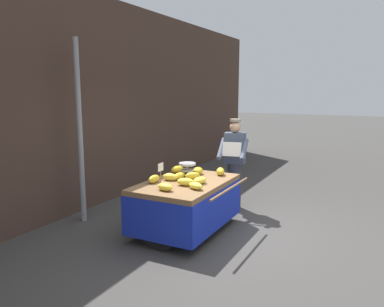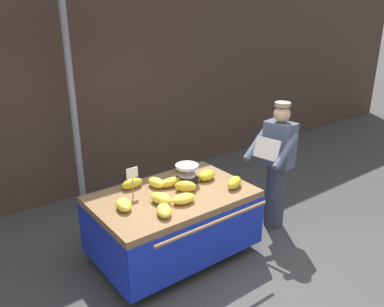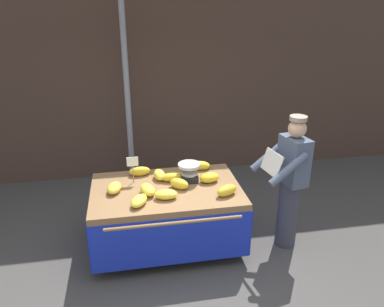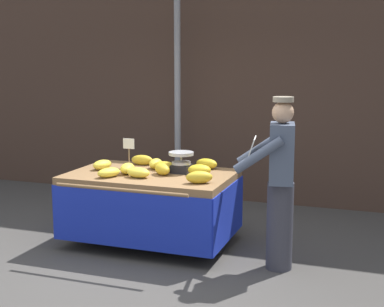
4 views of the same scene
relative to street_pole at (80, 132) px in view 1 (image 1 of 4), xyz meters
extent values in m
plane|color=#423F3D|center=(0.60, -2.61, -1.55)|extent=(60.00, 60.00, 0.00)
cube|color=#473328|center=(0.60, 0.52, 0.46)|extent=(16.00, 0.24, 4.02)
cylinder|color=gray|center=(0.00, 0.00, 0.00)|extent=(0.09, 0.09, 3.09)
cube|color=olive|center=(0.38, -1.81, -0.77)|extent=(1.80, 1.15, 0.08)
cylinder|color=black|center=(-0.44, -1.81, -1.19)|extent=(0.05, 0.72, 0.72)
cylinder|color=#B7B7BC|center=(-0.47, -1.81, -1.19)|extent=(0.01, 0.13, 0.13)
cylinder|color=black|center=(1.20, -1.81, -1.19)|extent=(0.05, 0.72, 0.72)
cylinder|color=#B7B7BC|center=(1.23, -1.81, -1.19)|extent=(0.01, 0.13, 0.13)
cylinder|color=#4C4742|center=(0.38, -1.32, -1.18)|extent=(0.05, 0.05, 0.74)
cube|color=#192DB2|center=(0.38, -2.39, -1.11)|extent=(1.80, 0.02, 0.60)
cube|color=#192DB2|center=(0.38, -1.24, -1.11)|extent=(1.80, 0.02, 0.60)
cube|color=#192DB2|center=(-0.52, -1.81, -1.11)|extent=(0.02, 1.15, 0.60)
cube|color=#192DB2|center=(1.28, -1.81, -1.11)|extent=(0.02, 1.15, 0.60)
cylinder|color=olive|center=(0.38, -2.57, -0.75)|extent=(1.44, 0.04, 0.04)
cube|color=black|center=(0.69, -1.68, -0.68)|extent=(0.20, 0.20, 0.09)
cylinder|color=#B7B7BC|center=(0.69, -1.68, -0.58)|extent=(0.02, 0.02, 0.11)
cylinder|color=#B7B7BC|center=(0.69, -1.68, -0.51)|extent=(0.28, 0.28, 0.04)
cylinder|color=#B7B7BC|center=(0.69, -1.68, -0.62)|extent=(0.21, 0.21, 0.03)
cylinder|color=#997A51|center=(0.00, -1.58, -0.62)|extent=(0.01, 0.01, 0.22)
cube|color=white|center=(0.00, -1.59, -0.45)|extent=(0.14, 0.01, 0.12)
ellipsoid|color=yellow|center=(0.15, -1.93, -0.67)|extent=(0.22, 0.30, 0.12)
ellipsoid|color=yellow|center=(0.04, -2.16, -0.68)|extent=(0.26, 0.31, 0.10)
ellipsoid|color=yellow|center=(-0.23, -1.81, -0.67)|extent=(0.22, 0.29, 0.11)
ellipsoid|color=gold|center=(0.93, -1.75, -0.67)|extent=(0.28, 0.22, 0.12)
ellipsoid|color=gold|center=(0.89, -1.37, -0.67)|extent=(0.29, 0.20, 0.12)
ellipsoid|color=yellow|center=(0.35, -2.08, -0.67)|extent=(0.28, 0.19, 0.11)
ellipsoid|color=gold|center=(0.47, -1.65, -0.67)|extent=(0.29, 0.15, 0.11)
ellipsoid|color=gold|center=(0.53, -1.85, -0.66)|extent=(0.28, 0.27, 0.13)
ellipsoid|color=yellow|center=(0.33, -1.56, -0.67)|extent=(0.16, 0.26, 0.12)
ellipsoid|color=gold|center=(0.09, -1.41, -0.67)|extent=(0.27, 0.13, 0.12)
ellipsoid|color=gold|center=(1.05, -2.12, -0.66)|extent=(0.30, 0.24, 0.13)
cylinder|color=#383842|center=(1.88, -2.06, -1.11)|extent=(0.26, 0.26, 0.88)
cube|color=#475166|center=(1.88, -2.06, -0.38)|extent=(0.29, 0.41, 0.58)
sphere|color=tan|center=(1.88, -2.06, 0.02)|extent=(0.21, 0.21, 0.21)
cylinder|color=gray|center=(1.88, -2.06, 0.14)|extent=(0.20, 0.20, 0.05)
cylinder|color=#475166|center=(1.70, -2.30, -0.37)|extent=(0.49, 0.17, 0.37)
cylinder|color=#475166|center=(1.63, -1.89, -0.37)|extent=(0.49, 0.17, 0.37)
cube|color=silver|center=(1.58, -2.11, -0.36)|extent=(0.15, 0.35, 0.25)
camera|label=1|loc=(-4.74, -4.58, 0.71)|focal=35.45mm
camera|label=2|loc=(-1.88, -5.16, 1.29)|focal=36.90mm
camera|label=3|loc=(-0.03, -5.82, 1.38)|focal=34.90mm
camera|label=4|loc=(2.78, -7.20, 0.50)|focal=50.57mm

